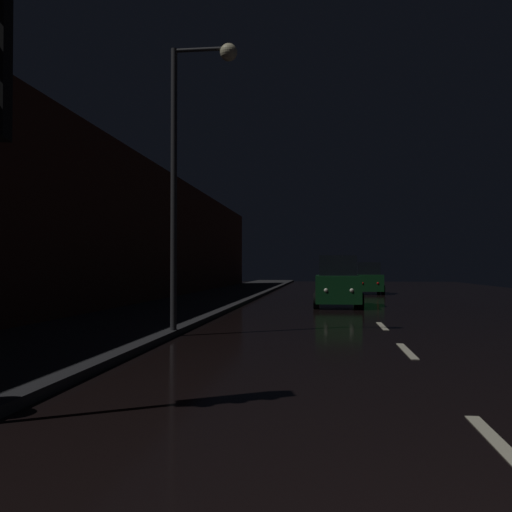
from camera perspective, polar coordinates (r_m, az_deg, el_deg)
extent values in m
cube|color=black|center=(27.29, 10.46, -4.78)|extent=(27.50, 84.00, 0.02)
cube|color=#28282B|center=(27.85, -5.29, -4.54)|extent=(4.40, 84.00, 0.15)
cube|color=#472319|center=(25.20, -12.76, 2.64)|extent=(0.80, 63.00, 6.76)
cube|color=beige|center=(6.17, 23.61, -17.24)|extent=(0.16, 2.20, 0.01)
cube|color=beige|center=(12.15, 15.01, -9.25)|extent=(0.16, 2.20, 0.01)
cube|color=beige|center=(17.01, 12.65, -6.92)|extent=(0.16, 2.20, 0.01)
cylinder|color=#2D2D30|center=(14.44, -8.32, 6.45)|extent=(0.16, 0.16, 7.27)
cylinder|color=#2D2D30|center=(15.17, -5.56, 20.07)|extent=(1.40, 0.10, 0.10)
sphere|color=beige|center=(15.01, -2.79, 19.90)|extent=(0.44, 0.44, 0.44)
cube|color=#0F3819|center=(25.01, 8.25, -3.26)|extent=(1.86, 4.34, 1.14)
cube|color=black|center=(25.15, 8.23, -0.96)|extent=(1.58, 2.17, 0.87)
cylinder|color=black|center=(23.55, 10.57, -4.53)|extent=(0.23, 0.66, 0.66)
cylinder|color=black|center=(23.51, 6.11, -4.55)|extent=(0.23, 0.66, 0.66)
cylinder|color=black|center=(26.59, 10.14, -4.14)|extent=(0.23, 0.66, 0.66)
cylinder|color=black|center=(26.54, 6.20, -4.16)|extent=(0.23, 0.66, 0.66)
sphere|color=white|center=(22.90, 9.66, -3.45)|extent=(0.19, 0.19, 0.19)
sphere|color=white|center=(22.88, 7.09, -3.46)|extent=(0.19, 0.19, 0.19)
sphere|color=red|center=(27.15, 9.22, -3.09)|extent=(0.19, 0.19, 0.19)
sphere|color=red|center=(27.13, 7.06, -3.10)|extent=(0.19, 0.19, 0.19)
cube|color=#0F3819|center=(37.55, 11.24, -2.64)|extent=(1.70, 3.98, 1.04)
cube|color=black|center=(37.40, 11.25, -1.24)|extent=(1.45, 1.99, 0.80)
cylinder|color=black|center=(38.90, 9.86, -3.23)|extent=(0.21, 0.61, 0.61)
cylinder|color=black|center=(39.02, 12.31, -3.21)|extent=(0.21, 0.61, 0.61)
cylinder|color=black|center=(36.12, 10.09, -3.39)|extent=(0.21, 0.61, 0.61)
cylinder|color=black|center=(36.25, 12.73, -3.37)|extent=(0.21, 0.61, 0.61)
sphere|color=slate|center=(39.46, 10.35, -2.57)|extent=(0.17, 0.17, 0.17)
sphere|color=slate|center=(39.53, 11.71, -2.57)|extent=(0.17, 0.17, 0.17)
sphere|color=red|center=(35.57, 10.73, -2.73)|extent=(0.17, 0.17, 0.17)
sphere|color=red|center=(35.65, 12.23, -2.72)|extent=(0.17, 0.17, 0.17)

